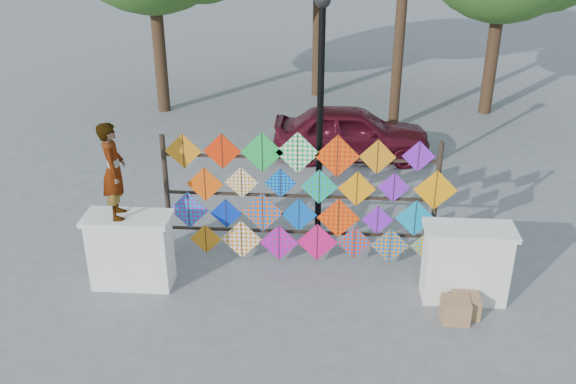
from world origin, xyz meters
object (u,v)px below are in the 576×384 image
object	(u,v)px
lamppost	(321,94)
kite_rack	(304,200)
sedan	(351,132)
vendor_woman	(114,171)

from	to	relation	value
lamppost	kite_rack	bearing A→B (deg)	-99.74
lamppost	sedan	bearing A→B (deg)	79.50
kite_rack	vendor_woman	size ratio (longest dim) A/B	3.17
sedan	vendor_woman	bearing A→B (deg)	146.19
kite_rack	lamppost	xyz separation A→B (m)	(0.22, 1.27, 1.48)
sedan	lamppost	distance (m)	4.30
kite_rack	vendor_woman	world-z (taller)	vendor_woman
kite_rack	lamppost	size ratio (longest dim) A/B	1.11
sedan	lamppost	world-z (taller)	lamppost
sedan	lamppost	bearing A→B (deg)	168.48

